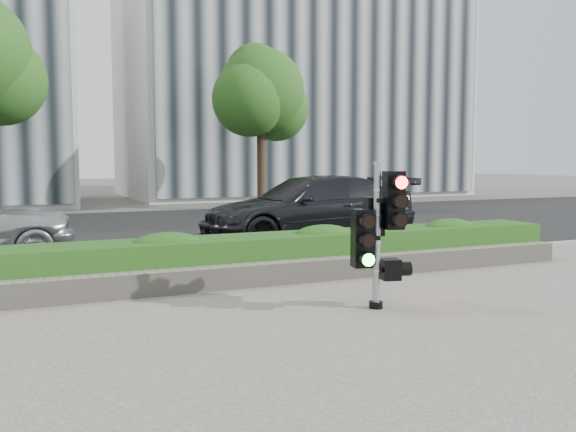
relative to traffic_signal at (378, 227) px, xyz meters
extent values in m
plane|color=#51514C|center=(-0.95, 0.04, -1.08)|extent=(120.00, 120.00, 0.00)
cube|color=#9E9389|center=(-0.95, -2.46, -1.07)|extent=(16.00, 11.00, 0.03)
cube|color=black|center=(-0.95, 10.04, -1.07)|extent=(60.00, 13.00, 0.02)
cube|color=gray|center=(-0.95, 3.19, -1.02)|extent=(60.00, 0.25, 0.12)
cube|color=gray|center=(-0.95, 1.94, -0.88)|extent=(12.00, 0.32, 0.34)
cube|color=#398228|center=(-0.95, 2.59, -0.71)|extent=(12.00, 1.00, 0.68)
cube|color=#B7B7B2|center=(10.05, 25.04, 4.92)|extent=(18.00, 10.00, 12.00)
sphere|color=#113C12|center=(-4.59, 14.90, 3.38)|extent=(2.88, 2.88, 2.88)
cylinder|color=black|center=(4.55, 15.54, 0.71)|extent=(0.36, 0.36, 3.58)
sphere|color=#113C12|center=(4.55, 15.54, 3.53)|extent=(3.33, 3.33, 3.33)
sphere|color=#113C12|center=(5.31, 15.86, 2.89)|extent=(2.56, 2.56, 2.56)
sphere|color=#113C12|center=(3.91, 15.16, 3.14)|extent=(2.82, 2.82, 2.82)
sphere|color=#113C12|center=(4.55, 16.18, 4.29)|extent=(2.30, 2.30, 2.30)
cylinder|color=black|center=(-0.03, -0.02, -1.01)|extent=(0.18, 0.18, 0.09)
cylinder|color=gray|center=(-0.03, -0.02, -0.12)|extent=(0.09, 0.09, 1.86)
cylinder|color=gray|center=(-0.03, -0.02, 0.83)|extent=(0.12, 0.12, 0.05)
cube|color=#FF1107|center=(0.17, -0.09, 0.35)|extent=(0.28, 0.28, 0.74)
cube|color=#14E51E|center=(-0.24, 0.00, -0.13)|extent=(0.28, 0.28, 0.74)
cube|color=black|center=(0.04, 0.18, 0.13)|extent=(0.28, 0.28, 0.51)
cube|color=orange|center=(0.17, -0.04, -0.55)|extent=(0.28, 0.28, 0.27)
imported|color=black|center=(2.13, 6.39, -0.29)|extent=(5.47, 2.49, 1.55)
camera|label=1|loc=(-4.24, -6.64, 0.87)|focal=38.00mm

